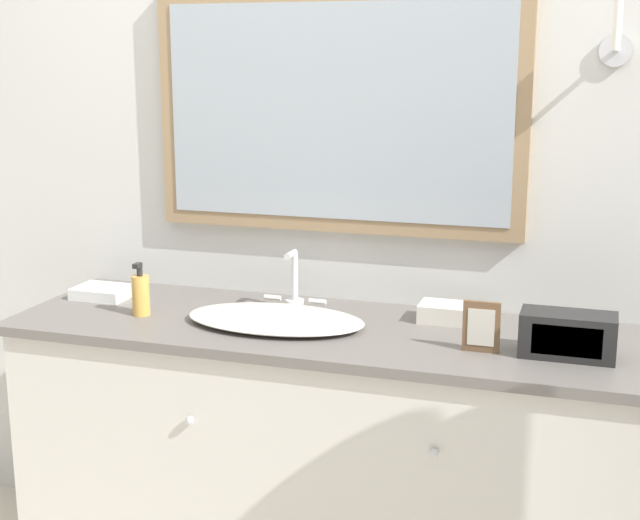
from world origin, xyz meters
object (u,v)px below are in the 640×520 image
(soap_bottle, at_px, (141,294))
(picture_frame, at_px, (481,327))
(sink_basin, at_px, (276,318))
(appliance_box, at_px, (568,335))

(soap_bottle, height_order, picture_frame, soap_bottle)
(sink_basin, relative_size, picture_frame, 3.87)
(sink_basin, distance_m, soap_bottle, 0.43)
(sink_basin, relative_size, appliance_box, 2.19)
(soap_bottle, height_order, appliance_box, soap_bottle)
(soap_bottle, distance_m, appliance_box, 1.27)
(soap_bottle, relative_size, picture_frame, 1.18)
(sink_basin, xyz_separation_m, soap_bottle, (-0.43, -0.04, 0.05))
(picture_frame, bearing_deg, appliance_box, 7.82)
(picture_frame, bearing_deg, soap_bottle, 178.10)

